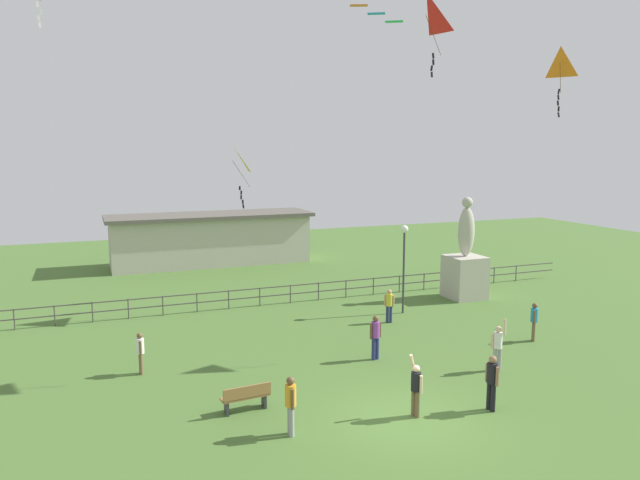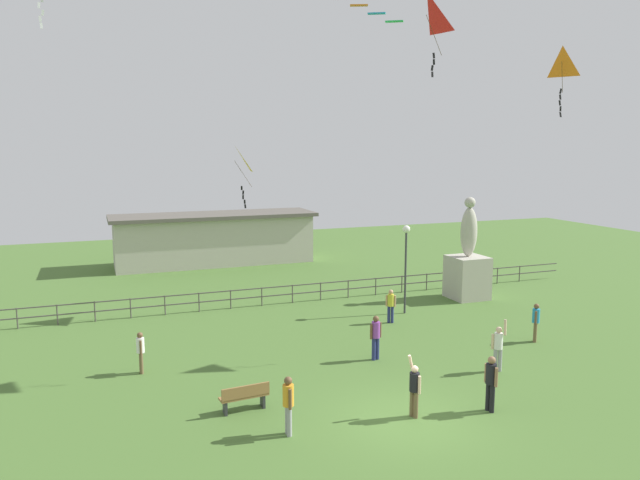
{
  "view_description": "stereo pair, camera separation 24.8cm",
  "coord_description": "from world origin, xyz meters",
  "px_view_note": "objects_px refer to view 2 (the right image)",
  "views": [
    {
      "loc": [
        -8.52,
        -14.64,
        7.92
      ],
      "look_at": [
        -0.77,
        5.18,
        4.64
      ],
      "focal_mm": 33.89,
      "sensor_mm": 36.0,
      "label": 1
    },
    {
      "loc": [
        -8.29,
        -14.73,
        7.92
      ],
      "look_at": [
        -0.77,
        5.18,
        4.64
      ],
      "focal_mm": 33.89,
      "sensor_mm": 36.0,
      "label": 2
    }
  ],
  "objects_px": {
    "kite_2": "(235,162)",
    "kite_1": "(562,64)",
    "person_6": "(288,402)",
    "park_bench": "(245,396)",
    "statue_monument": "(468,268)",
    "person_0": "(376,335)",
    "person_3": "(391,304)",
    "lamppost": "(406,249)",
    "person_7": "(414,387)",
    "kite_0": "(427,17)",
    "person_5": "(491,380)",
    "person_4": "(498,345)",
    "person_2": "(141,350)",
    "person_1": "(536,320)"
  },
  "relations": [
    {
      "from": "kite_2",
      "to": "person_6",
      "type": "bearing_deg",
      "value": -97.0
    },
    {
      "from": "person_2",
      "to": "person_3",
      "type": "relative_size",
      "value": 0.97
    },
    {
      "from": "person_1",
      "to": "person_6",
      "type": "bearing_deg",
      "value": -160.76
    },
    {
      "from": "park_bench",
      "to": "person_6",
      "type": "bearing_deg",
      "value": -68.16
    },
    {
      "from": "person_1",
      "to": "person_5",
      "type": "height_order",
      "value": "person_5"
    },
    {
      "from": "person_0",
      "to": "kite_1",
      "type": "height_order",
      "value": "kite_1"
    },
    {
      "from": "person_5",
      "to": "person_6",
      "type": "xyz_separation_m",
      "value": [
        -6.17,
        0.71,
        -0.02
      ]
    },
    {
      "from": "person_2",
      "to": "person_3",
      "type": "bearing_deg",
      "value": 12.38
    },
    {
      "from": "statue_monument",
      "to": "kite_1",
      "type": "distance_m",
      "value": 12.11
    },
    {
      "from": "kite_0",
      "to": "person_2",
      "type": "bearing_deg",
      "value": 168.7
    },
    {
      "from": "person_2",
      "to": "person_6",
      "type": "relative_size",
      "value": 0.88
    },
    {
      "from": "person_5",
      "to": "kite_2",
      "type": "distance_m",
      "value": 15.87
    },
    {
      "from": "lamppost",
      "to": "kite_0",
      "type": "relative_size",
      "value": 1.55
    },
    {
      "from": "person_5",
      "to": "person_2",
      "type": "bearing_deg",
      "value": 144.07
    },
    {
      "from": "park_bench",
      "to": "person_3",
      "type": "distance_m",
      "value": 10.83
    },
    {
      "from": "statue_monument",
      "to": "person_4",
      "type": "xyz_separation_m",
      "value": [
        -5.09,
        -9.39,
        -0.68
      ]
    },
    {
      "from": "statue_monument",
      "to": "person_3",
      "type": "relative_size",
      "value": 3.47
    },
    {
      "from": "lamppost",
      "to": "statue_monument",
      "type": "bearing_deg",
      "value": 18.05
    },
    {
      "from": "lamppost",
      "to": "person_4",
      "type": "height_order",
      "value": "lamppost"
    },
    {
      "from": "person_4",
      "to": "person_6",
      "type": "bearing_deg",
      "value": -166.84
    },
    {
      "from": "lamppost",
      "to": "person_1",
      "type": "height_order",
      "value": "lamppost"
    },
    {
      "from": "person_7",
      "to": "person_5",
      "type": "bearing_deg",
      "value": -11.31
    },
    {
      "from": "person_0",
      "to": "kite_1",
      "type": "relative_size",
      "value": 0.64
    },
    {
      "from": "statue_monument",
      "to": "person_0",
      "type": "distance_m",
      "value": 11.02
    },
    {
      "from": "person_0",
      "to": "person_3",
      "type": "xyz_separation_m",
      "value": [
        2.76,
        4.13,
        -0.09
      ]
    },
    {
      "from": "person_0",
      "to": "person_1",
      "type": "distance_m",
      "value": 7.08
    },
    {
      "from": "person_4",
      "to": "kite_1",
      "type": "relative_size",
      "value": 0.73
    },
    {
      "from": "person_3",
      "to": "person_6",
      "type": "distance_m",
      "value": 11.6
    },
    {
      "from": "person_0",
      "to": "kite_0",
      "type": "xyz_separation_m",
      "value": [
        1.65,
        -0.31,
        11.46
      ]
    },
    {
      "from": "person_6",
      "to": "park_bench",
      "type": "bearing_deg",
      "value": 111.84
    },
    {
      "from": "lamppost",
      "to": "kite_2",
      "type": "relative_size",
      "value": 1.47
    },
    {
      "from": "person_3",
      "to": "person_4",
      "type": "height_order",
      "value": "person_4"
    },
    {
      "from": "person_0",
      "to": "person_3",
      "type": "distance_m",
      "value": 4.97
    },
    {
      "from": "statue_monument",
      "to": "person_2",
      "type": "distance_m",
      "value": 17.78
    },
    {
      "from": "person_4",
      "to": "person_7",
      "type": "bearing_deg",
      "value": -154.45
    },
    {
      "from": "kite_0",
      "to": "person_4",
      "type": "bearing_deg",
      "value": -50.1
    },
    {
      "from": "person_6",
      "to": "kite_0",
      "type": "height_order",
      "value": "kite_0"
    },
    {
      "from": "person_6",
      "to": "person_7",
      "type": "height_order",
      "value": "person_7"
    },
    {
      "from": "person_5",
      "to": "kite_0",
      "type": "bearing_deg",
      "value": 85.65
    },
    {
      "from": "lamppost",
      "to": "person_1",
      "type": "distance_m",
      "value": 6.79
    },
    {
      "from": "person_5",
      "to": "person_4",
      "type": "bearing_deg",
      "value": 49.52
    },
    {
      "from": "person_2",
      "to": "person_0",
      "type": "bearing_deg",
      "value": -11.42
    },
    {
      "from": "kite_2",
      "to": "kite_1",
      "type": "bearing_deg",
      "value": -41.22
    },
    {
      "from": "kite_1",
      "to": "person_1",
      "type": "bearing_deg",
      "value": 129.85
    },
    {
      "from": "lamppost",
      "to": "person_7",
      "type": "xyz_separation_m",
      "value": [
        -5.22,
        -10.14,
        -2.18
      ]
    },
    {
      "from": "park_bench",
      "to": "person_4",
      "type": "distance_m",
      "value": 9.25
    },
    {
      "from": "statue_monument",
      "to": "person_5",
      "type": "relative_size",
      "value": 3.1
    },
    {
      "from": "person_7",
      "to": "kite_2",
      "type": "xyz_separation_m",
      "value": [
        -2.21,
        13.4,
        6.28
      ]
    },
    {
      "from": "person_7",
      "to": "kite_2",
      "type": "height_order",
      "value": "kite_2"
    },
    {
      "from": "person_2",
      "to": "park_bench",
      "type": "bearing_deg",
      "value": -58.24
    }
  ]
}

